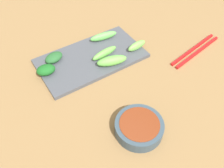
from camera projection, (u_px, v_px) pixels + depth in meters
tabletop at (111, 87)px, 0.73m from camera, size 2.10×2.10×0.02m
sauce_bowl at (139, 127)px, 0.61m from camera, size 0.12×0.12×0.03m
serving_plate at (91, 58)px, 0.79m from camera, size 0.19×0.34×0.01m
broccoli_leafy_0 at (46, 70)px, 0.73m from camera, size 0.05×0.06×0.03m
broccoli_leafy_1 at (54, 58)px, 0.77m from camera, size 0.06×0.07×0.03m
broccoli_stalk_2 at (104, 36)px, 0.84m from camera, size 0.04×0.10×0.03m
broccoli_stalk_3 at (105, 53)px, 0.78m from camera, size 0.03×0.10×0.03m
broccoli_stalk_4 at (112, 61)px, 0.76m from camera, size 0.06×0.10×0.03m
broccoli_stalk_5 at (137, 46)px, 0.81m from camera, size 0.03×0.07×0.03m
chopsticks at (195, 51)px, 0.82m from camera, size 0.07×0.23×0.01m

